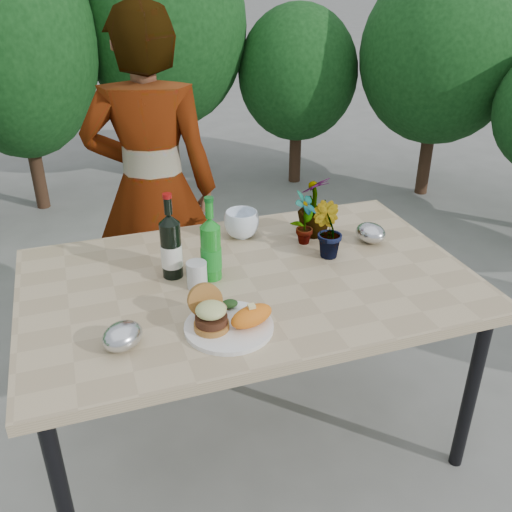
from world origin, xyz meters
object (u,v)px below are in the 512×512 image
object	(u,v)px
patio_table	(249,291)
wine_bottle	(171,247)
dinner_plate	(229,327)
person	(153,191)

from	to	relation	value
patio_table	wine_bottle	world-z (taller)	wine_bottle
patio_table	wine_bottle	size ratio (longest dim) A/B	5.02
dinner_plate	wine_bottle	xyz separation A→B (m)	(-0.10, 0.38, 0.11)
wine_bottle	person	size ratio (longest dim) A/B	0.19
dinner_plate	wine_bottle	size ratio (longest dim) A/B	0.88
patio_table	person	bearing A→B (deg)	105.07
patio_table	dinner_plate	world-z (taller)	dinner_plate
wine_bottle	person	xyz separation A→B (m)	(0.05, 0.67, -0.05)
person	patio_table	bearing A→B (deg)	120.37
person	dinner_plate	bearing A→B (deg)	108.14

